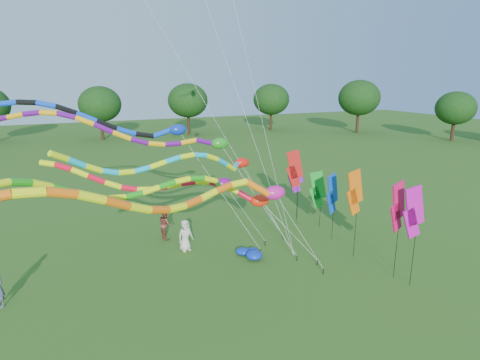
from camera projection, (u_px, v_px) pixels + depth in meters
name	position (u px, v px, depth m)	size (l,w,h in m)	color
ground	(293.00, 310.00, 16.91)	(160.00, 160.00, 0.00)	#295115
tree_ring	(315.00, 228.00, 11.20)	(119.93, 116.86, 9.59)	#382314
tube_kite_red	(185.00, 188.00, 19.99)	(12.42, 5.22, 6.18)	black
tube_kite_orange	(193.00, 196.00, 13.93)	(13.79, 4.26, 7.41)	black
tube_kite_purple	(132.00, 133.00, 18.66)	(14.08, 4.70, 8.69)	black
tube_kite_blue	(78.00, 119.00, 18.79)	(15.48, 4.59, 9.24)	black
tube_kite_cyan	(190.00, 163.00, 17.76)	(11.85, 4.63, 7.53)	black
tube_kite_green	(162.00, 186.00, 17.14)	(12.24, 5.30, 6.97)	black
banner_pole_red	(294.00, 169.00, 25.83)	(1.12, 0.46, 5.02)	black
banner_pole_blue_b	(332.00, 194.00, 23.32)	(1.12, 0.48, 4.16)	black
banner_pole_magenta_a	(398.00, 207.00, 18.52)	(1.15, 0.34, 4.95)	black
banner_pole_green	(317.00, 190.00, 25.53)	(1.12, 0.46, 3.80)	black
banner_pole_orange	(355.00, 193.00, 20.87)	(1.16, 0.18, 4.94)	black
banner_pole_magenta_b	(413.00, 212.00, 17.90)	(1.16, 0.27, 4.91)	black
banner_pole_violet	(295.00, 175.00, 26.99)	(1.15, 0.34, 4.35)	black
blue_nylon_heap	(255.00, 254.00, 21.70)	(1.03, 1.35, 0.52)	#0D2FB5
person_a	(185.00, 235.00, 22.45)	(0.88, 0.57, 1.81)	beige
person_c	(165.00, 224.00, 24.14)	(0.89, 0.69, 1.82)	brown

